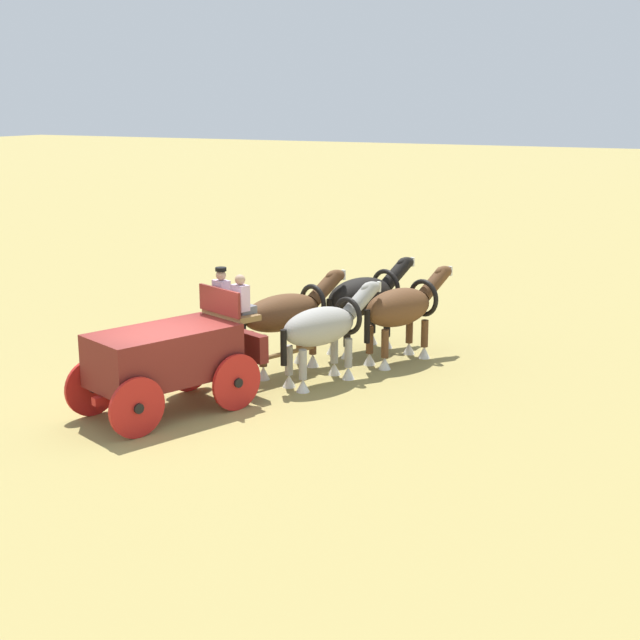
{
  "coord_description": "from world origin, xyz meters",
  "views": [
    {
      "loc": [
        -14.32,
        -11.02,
        6.29
      ],
      "look_at": [
        4.23,
        -1.38,
        1.2
      ],
      "focal_mm": 51.21,
      "sensor_mm": 36.0,
      "label": 1
    }
  ],
  "objects_px": {
    "draft_horse_lead_off": "(402,308)",
    "draft_horse_rear_off": "(324,328)",
    "draft_horse_rear_near": "(287,314)",
    "draft_horse_lead_near": "(364,298)",
    "show_wagon": "(171,355)"
  },
  "relations": [
    {
      "from": "draft_horse_lead_near",
      "to": "draft_horse_lead_off",
      "type": "bearing_deg",
      "value": -109.75
    },
    {
      "from": "draft_horse_rear_near",
      "to": "draft_horse_lead_off",
      "type": "xyz_separation_m",
      "value": [
        1.99,
        -2.11,
        -0.04
      ]
    },
    {
      "from": "draft_horse_rear_off",
      "to": "draft_horse_lead_off",
      "type": "bearing_deg",
      "value": -20.08
    },
    {
      "from": "draft_horse_rear_near",
      "to": "draft_horse_rear_off",
      "type": "relative_size",
      "value": 1.06
    },
    {
      "from": "draft_horse_rear_near",
      "to": "draft_horse_rear_off",
      "type": "height_order",
      "value": "draft_horse_rear_near"
    },
    {
      "from": "draft_horse_lead_near",
      "to": "draft_horse_lead_off",
      "type": "height_order",
      "value": "draft_horse_lead_near"
    },
    {
      "from": "show_wagon",
      "to": "draft_horse_lead_near",
      "type": "height_order",
      "value": "show_wagon"
    },
    {
      "from": "draft_horse_lead_off",
      "to": "draft_horse_rear_near",
      "type": "bearing_deg",
      "value": 133.27
    },
    {
      "from": "draft_horse_lead_near",
      "to": "show_wagon",
      "type": "bearing_deg",
      "value": 165.85
    },
    {
      "from": "draft_horse_rear_off",
      "to": "draft_horse_lead_off",
      "type": "height_order",
      "value": "draft_horse_lead_off"
    },
    {
      "from": "draft_horse_lead_off",
      "to": "draft_horse_rear_off",
      "type": "bearing_deg",
      "value": 159.92
    },
    {
      "from": "show_wagon",
      "to": "draft_horse_rear_off",
      "type": "relative_size",
      "value": 1.98
    },
    {
      "from": "draft_horse_lead_near",
      "to": "draft_horse_rear_near",
      "type": "bearing_deg",
      "value": 159.92
    },
    {
      "from": "draft_horse_rear_near",
      "to": "draft_horse_rear_off",
      "type": "xyz_separation_m",
      "value": [
        -0.44,
        -1.22,
        -0.08
      ]
    },
    {
      "from": "draft_horse_lead_near",
      "to": "draft_horse_rear_off",
      "type": "bearing_deg",
      "value": -173.34
    }
  ]
}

